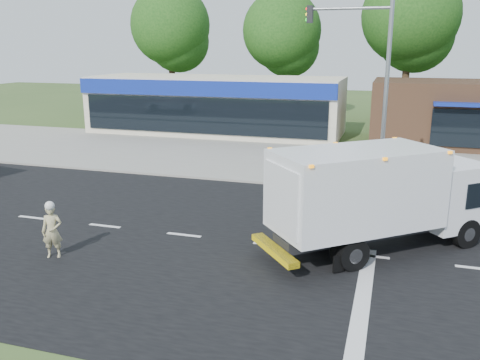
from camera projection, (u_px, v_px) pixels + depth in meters
The scene contains 11 objects.
ground at pixel (272, 245), 16.06m from camera, with size 120.00×120.00×0.00m, color #385123.
road_asphalt at pixel (272, 245), 16.06m from camera, with size 60.00×14.00×0.02m, color black.
sidewalk at pixel (313, 180), 23.63m from camera, with size 60.00×2.40×0.12m, color gray.
parking_apron at pixel (329, 156), 29.00m from camera, with size 60.00×9.00×0.02m, color gray.
lane_markings at pixel (307, 267), 14.43m from camera, with size 55.20×7.00×0.01m.
ems_box_truck at pixel (378, 192), 15.25m from camera, with size 7.05×6.37×3.23m.
emergency_worker at pixel (52, 230), 14.97m from camera, with size 0.70×0.58×1.74m.
retail_strip_mall at pixel (215, 105), 36.52m from camera, with size 18.00×6.20×4.00m.
brown_storefront at pixel (454, 113), 32.04m from camera, with size 10.00×6.70×4.00m.
traffic_signal_pole at pixel (371, 75), 21.16m from camera, with size 3.51×0.25×8.00m.
background_trees at pixel (346, 29), 40.45m from camera, with size 36.77×7.39×12.10m.
Camera 1 is at (3.43, -14.64, 6.11)m, focal length 38.00 mm.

